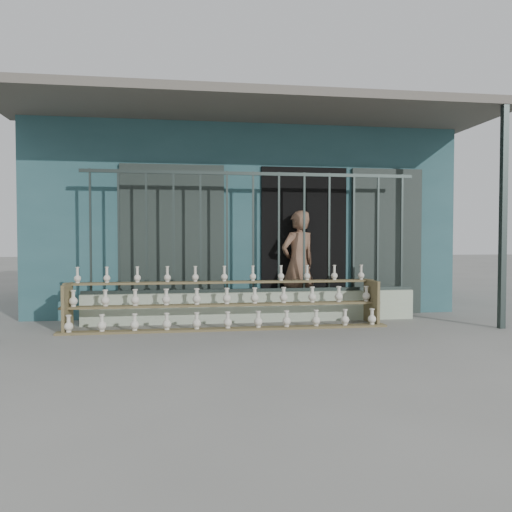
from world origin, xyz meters
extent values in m
plane|color=slate|center=(0.00, 0.00, 0.00)|extent=(60.00, 60.00, 0.00)
cube|color=#284E54|center=(0.00, 4.30, 1.60)|extent=(7.00, 5.00, 3.20)
cube|color=black|center=(0.90, 1.82, 1.20)|extent=(1.40, 0.12, 2.40)
cube|color=black|center=(-1.20, 1.78, 1.20)|extent=(1.60, 0.08, 2.40)
cube|color=black|center=(2.30, 1.78, 1.20)|extent=(1.20, 0.08, 2.40)
cube|color=#59544C|center=(0.00, 1.20, 3.15)|extent=(7.40, 2.00, 0.12)
cube|color=#283330|center=(3.35, 0.25, 1.55)|extent=(0.08, 0.08, 3.10)
cube|color=#ABBBA1|center=(0.00, 1.30, 0.23)|extent=(5.00, 0.20, 0.45)
cube|color=#283330|center=(-2.35, 1.30, 1.35)|extent=(0.03, 0.03, 1.80)
cube|color=#283330|center=(-1.96, 1.30, 1.35)|extent=(0.03, 0.03, 1.80)
cube|color=#283330|center=(-1.57, 1.30, 1.35)|extent=(0.03, 0.03, 1.80)
cube|color=#283330|center=(-1.18, 1.30, 1.35)|extent=(0.03, 0.03, 1.80)
cube|color=#283330|center=(-0.78, 1.30, 1.35)|extent=(0.03, 0.03, 1.80)
cube|color=#283330|center=(-0.39, 1.30, 1.35)|extent=(0.03, 0.03, 1.80)
cube|color=#283330|center=(0.00, 1.30, 1.35)|extent=(0.03, 0.03, 1.80)
cube|color=#283330|center=(0.39, 1.30, 1.35)|extent=(0.03, 0.03, 1.80)
cube|color=#283330|center=(0.78, 1.30, 1.35)|extent=(0.03, 0.03, 1.80)
cube|color=#283330|center=(1.17, 1.30, 1.35)|extent=(0.03, 0.03, 1.80)
cube|color=#283330|center=(1.57, 1.30, 1.35)|extent=(0.03, 0.03, 1.80)
cube|color=#283330|center=(1.96, 1.30, 1.35)|extent=(0.03, 0.03, 1.80)
cube|color=#283330|center=(2.35, 1.30, 1.35)|extent=(0.03, 0.03, 1.80)
cube|color=#283330|center=(0.00, 1.30, 2.22)|extent=(5.00, 0.04, 0.05)
cube|color=#283330|center=(0.00, 1.30, 0.47)|extent=(5.00, 0.04, 0.05)
cube|color=brown|center=(-0.44, 0.65, 0.01)|extent=(4.50, 0.18, 0.03)
cube|color=brown|center=(-0.44, 0.90, 0.32)|extent=(4.50, 0.18, 0.03)
cube|color=brown|center=(-0.44, 1.15, 0.61)|extent=(4.50, 0.18, 0.03)
cube|color=brown|center=(-2.59, 0.90, 0.32)|extent=(0.04, 0.55, 0.64)
cube|color=brown|center=(1.71, 0.90, 0.32)|extent=(0.04, 0.55, 0.64)
imported|color=brown|center=(0.76, 1.58, 0.85)|extent=(0.73, 0.61, 1.69)
camera|label=1|loc=(-1.03, -6.10, 1.25)|focal=35.00mm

